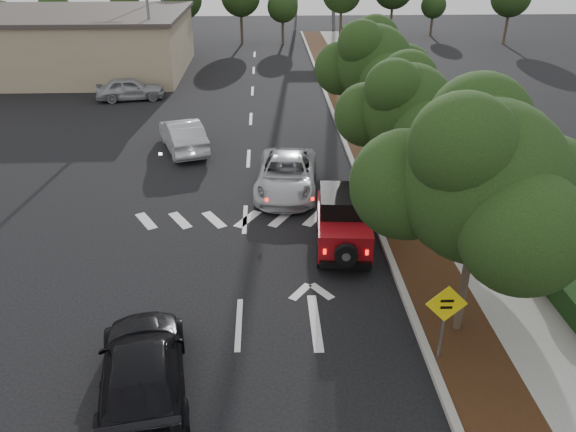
{
  "coord_description": "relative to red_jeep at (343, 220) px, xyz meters",
  "views": [
    {
      "loc": [
        0.79,
        -11.82,
        9.17
      ],
      "look_at": [
        1.41,
        3.0,
        1.62
      ],
      "focal_mm": 35.0,
      "sensor_mm": 36.0,
      "label": 1
    }
  ],
  "objects": [
    {
      "name": "transmission_tower",
      "position": [
        2.79,
        44.03,
        -0.95
      ],
      "size": [
        7.0,
        4.0,
        28.0
      ],
      "primitive_type": null,
      "color": "slate",
      "rests_on": "ground"
    },
    {
      "name": "parked_suv",
      "position": [
        -10.55,
        18.24,
        -0.27
      ],
      "size": [
        4.22,
        2.29,
        1.36
      ],
      "primitive_type": "imported",
      "rotation": [
        0.0,
        0.0,
        1.75
      ],
      "color": "#989B9F",
      "rests_on": "ground"
    },
    {
      "name": "planting_strip",
      "position": [
        2.39,
        8.03,
        -0.89
      ],
      "size": [
        1.8,
        70.0,
        0.12
      ],
      "primitive_type": "cube",
      "color": "black",
      "rests_on": "ground"
    },
    {
      "name": "silver_suv_ahead",
      "position": [
        -1.63,
        4.42,
        -0.26
      ],
      "size": [
        2.75,
        5.16,
        1.38
      ],
      "primitive_type": "imported",
      "rotation": [
        0.0,
        0.0,
        -0.1
      ],
      "color": "#B4B7BC",
      "rests_on": "ground"
    },
    {
      "name": "light_pole_a",
      "position": [
        -9.71,
        22.03,
        -0.95
      ],
      "size": [
        2.0,
        0.22,
        9.0
      ],
      "primitive_type": null,
      "color": "slate",
      "rests_on": "ground"
    },
    {
      "name": "street_tree_mid",
      "position": [
        2.39,
        2.53,
        -0.95
      ],
      "size": [
        3.2,
        3.2,
        5.32
      ],
      "primitive_type": null,
      "color": "black",
      "rests_on": "ground"
    },
    {
      "name": "light_pole_b",
      "position": [
        -10.71,
        34.03,
        -0.95
      ],
      "size": [
        2.0,
        0.22,
        9.0
      ],
      "primitive_type": null,
      "color": "slate",
      "rests_on": "ground"
    },
    {
      "name": "terracotta_planter",
      "position": [
        5.17,
        -2.91,
        -0.16
      ],
      "size": [
        0.67,
        0.67,
        1.18
      ],
      "rotation": [
        0.0,
        0.0,
        -0.11
      ],
      "color": "brown",
      "rests_on": "ground"
    },
    {
      "name": "commercial_building",
      "position": [
        -19.21,
        26.03,
        1.05
      ],
      "size": [
        22.0,
        12.0,
        4.0
      ],
      "primitive_type": "cube",
      "color": "#998D69",
      "rests_on": "ground"
    },
    {
      "name": "hedge",
      "position": [
        5.69,
        8.03,
        -0.55
      ],
      "size": [
        0.8,
        70.0,
        0.8
      ],
      "primitive_type": "cube",
      "color": "black",
      "rests_on": "ground"
    },
    {
      "name": "speed_hump_sign",
      "position": [
        1.59,
        -5.59,
        0.47
      ],
      "size": [
        0.97,
        0.08,
        2.05
      ],
      "rotation": [
        0.0,
        0.0,
        -0.02
      ],
      "color": "slate",
      "rests_on": "ground"
    },
    {
      "name": "ground",
      "position": [
        -3.21,
        -3.97,
        -0.95
      ],
      "size": [
        120.0,
        120.0,
        0.0
      ],
      "primitive_type": "plane",
      "color": "black",
      "rests_on": "ground"
    },
    {
      "name": "street_tree_near",
      "position": [
        2.39,
        -4.47,
        -0.95
      ],
      "size": [
        3.8,
        3.8,
        5.92
      ],
      "primitive_type": null,
      "color": "black",
      "rests_on": "ground"
    },
    {
      "name": "silver_sedan_oncoming",
      "position": [
        -6.25,
        9.25,
        -0.22
      ],
      "size": [
        2.86,
        4.68,
        1.46
      ],
      "primitive_type": "imported",
      "rotation": [
        0.0,
        0.0,
        3.46
      ],
      "color": "#B1B4B9",
      "rests_on": "ground"
    },
    {
      "name": "street_tree_far",
      "position": [
        2.39,
        9.03,
        -0.95
      ],
      "size": [
        3.4,
        3.4,
        5.62
      ],
      "primitive_type": null,
      "color": "black",
      "rests_on": "ground"
    },
    {
      "name": "black_suv_oncoming",
      "position": [
        -5.19,
        -6.33,
        -0.29
      ],
      "size": [
        2.61,
        4.83,
        1.33
      ],
      "primitive_type": "imported",
      "rotation": [
        0.0,
        0.0,
        3.31
      ],
      "color": "black",
      "rests_on": "ground"
    },
    {
      "name": "red_jeep",
      "position": [
        0.0,
        0.0,
        0.0
      ],
      "size": [
        1.89,
        3.75,
        1.87
      ],
      "rotation": [
        0.0,
        0.0,
        -0.08
      ],
      "color": "black",
      "rests_on": "ground"
    },
    {
      "name": "sidewalk",
      "position": [
        4.29,
        8.03,
        -0.89
      ],
      "size": [
        2.0,
        70.0,
        0.12
      ],
      "primitive_type": "cube",
      "color": "gray",
      "rests_on": "ground"
    },
    {
      "name": "curb",
      "position": [
        1.39,
        8.03,
        -0.88
      ],
      "size": [
        0.2,
        70.0,
        0.15
      ],
      "primitive_type": "cube",
      "color": "#9E9B93",
      "rests_on": "ground"
    }
  ]
}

